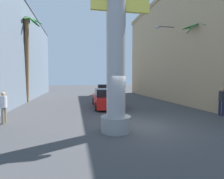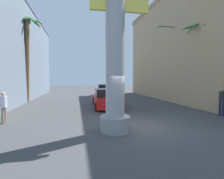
# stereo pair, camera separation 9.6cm
# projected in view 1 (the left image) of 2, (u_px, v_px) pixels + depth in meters

# --- Properties ---
(ground_plane) EXTENTS (92.71, 92.71, 0.00)m
(ground_plane) POSITION_uv_depth(u_px,v_px,m) (102.00, 101.00, 18.39)
(ground_plane) COLOR #424244
(building_right) EXTENTS (9.16, 24.06, 11.76)m
(building_right) POSITION_uv_depth(u_px,v_px,m) (208.00, 46.00, 18.67)
(building_right) COLOR tan
(building_right) RESTS_ON ground
(neon_sign_pole) EXTENTS (2.95, 1.35, 10.74)m
(neon_sign_pole) POSITION_uv_depth(u_px,v_px,m) (116.00, 25.00, 7.59)
(neon_sign_pole) COLOR #9E9EA3
(neon_sign_pole) RESTS_ON ground
(street_lamp) EXTENTS (2.32, 0.28, 7.51)m
(street_lamp) POSITION_uv_depth(u_px,v_px,m) (173.00, 57.00, 17.09)
(street_lamp) COLOR #59595E
(street_lamp) RESTS_ON ground
(crossing_sign) EXTENTS (0.47, 0.47, 2.43)m
(crossing_sign) POSITION_uv_depth(u_px,v_px,m) (224.00, 91.00, 11.15)
(crossing_sign) COLOR slate
(crossing_sign) RESTS_ON ground
(car_lead) EXTENTS (2.30, 4.82, 1.56)m
(car_lead) POSITION_uv_depth(u_px,v_px,m) (107.00, 99.00, 14.52)
(car_lead) COLOR black
(car_lead) RESTS_ON ground
(car_far) EXTENTS (2.17, 4.49, 1.56)m
(car_far) POSITION_uv_depth(u_px,v_px,m) (103.00, 90.00, 25.09)
(car_far) COLOR black
(car_far) RESTS_ON ground
(palm_tree_near_right) EXTENTS (2.52, 2.57, 6.86)m
(palm_tree_near_right) POSITION_uv_depth(u_px,v_px,m) (200.00, 55.00, 14.07)
(palm_tree_near_right) COLOR brown
(palm_tree_near_right) RESTS_ON ground
(palm_tree_mid_left) EXTENTS (2.47, 2.58, 8.50)m
(palm_tree_mid_left) POSITION_uv_depth(u_px,v_px,m) (27.00, 51.00, 17.26)
(palm_tree_mid_left) COLOR brown
(palm_tree_mid_left) RESTS_ON ground
(pedestrian_curb_left) EXTENTS (0.41, 0.41, 1.68)m
(pedestrian_curb_left) POSITION_uv_depth(u_px,v_px,m) (4.00, 105.00, 9.20)
(pedestrian_curb_left) COLOR gray
(pedestrian_curb_left) RESTS_ON ground
(pedestrian_by_sign) EXTENTS (0.44, 0.44, 1.80)m
(pedestrian_by_sign) POSITION_uv_depth(u_px,v_px,m) (222.00, 99.00, 11.26)
(pedestrian_by_sign) COLOR #1E233F
(pedestrian_by_sign) RESTS_ON ground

